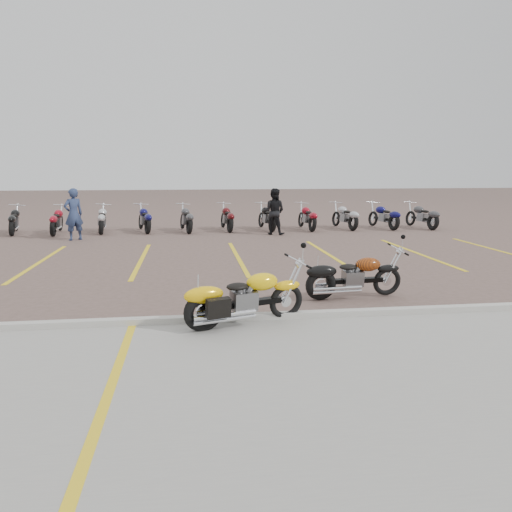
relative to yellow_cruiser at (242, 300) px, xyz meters
The scene contains 10 objects.
ground 2.35m from the yellow_cruiser, 76.52° to the left, with size 100.00×100.00×0.00m, color brown.
concrete_apron 2.36m from the yellow_cruiser, 76.60° to the right, with size 60.00×5.00×0.01m, color #9E9B93.
curb 0.69m from the yellow_cruiser, 24.37° to the left, with size 60.00×0.18×0.12m, color #ADAAA3.
parking_stripes 6.28m from the yellow_cruiser, 85.08° to the left, with size 38.00×5.50×0.01m, color yellow, non-canonical shape.
apron_stripe 2.89m from the yellow_cruiser, 127.99° to the right, with size 0.12×5.00×0.00m, color yellow.
yellow_cruiser is the anchor object (origin of this frame).
flame_cruiser 2.71m from the yellow_cruiser, 32.31° to the left, with size 1.98×0.34×0.81m.
person_a 11.56m from the yellow_cruiser, 114.80° to the left, with size 0.67×0.44×1.83m, color navy.
person_b 11.31m from the yellow_cruiser, 77.73° to the left, with size 0.86×0.67×1.76m, color black.
bg_bike_row 12.37m from the yellow_cruiser, 86.88° to the left, with size 17.44×2.07×1.10m.
Camera 1 is at (-1.35, -9.96, 2.52)m, focal length 35.00 mm.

